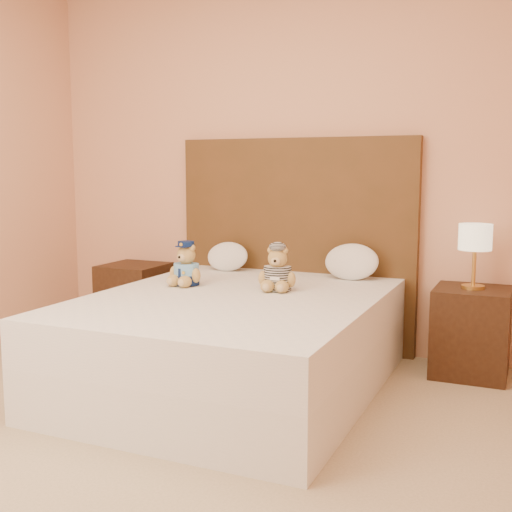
{
  "coord_description": "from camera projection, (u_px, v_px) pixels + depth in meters",
  "views": [
    {
      "loc": [
        1.59,
        -2.11,
        1.28
      ],
      "look_at": [
        0.03,
        1.45,
        0.75
      ],
      "focal_mm": 45.0,
      "sensor_mm": 36.0,
      "label": 1
    }
  ],
  "objects": [
    {
      "name": "ground",
      "position": [
        113.0,
        474.0,
        2.72
      ],
      "size": [
        4.0,
        4.5,
        0.0
      ],
      "primitive_type": "cube",
      "color": "tan",
      "rests_on": "ground"
    },
    {
      "name": "room_walls",
      "position": [
        162.0,
        51.0,
        2.89
      ],
      "size": [
        4.04,
        4.52,
        2.72
      ],
      "color": "tan",
      "rests_on": "ground"
    },
    {
      "name": "bed",
      "position": [
        235.0,
        342.0,
        3.77
      ],
      "size": [
        1.6,
        2.0,
        0.55
      ],
      "color": "white",
      "rests_on": "ground"
    },
    {
      "name": "headboard",
      "position": [
        295.0,
        243.0,
        4.62
      ],
      "size": [
        1.75,
        0.08,
        1.5
      ],
      "primitive_type": "cube",
      "color": "#523218",
      "rests_on": "ground"
    },
    {
      "name": "nightstand_left",
      "position": [
        135.0,
        299.0,
        4.99
      ],
      "size": [
        0.45,
        0.45,
        0.55
      ],
      "primitive_type": "cube",
      "color": "#362011",
      "rests_on": "ground"
    },
    {
      "name": "nightstand_right",
      "position": [
        471.0,
        332.0,
        4.0
      ],
      "size": [
        0.45,
        0.45,
        0.55
      ],
      "primitive_type": "cube",
      "color": "#362011",
      "rests_on": "ground"
    },
    {
      "name": "lamp",
      "position": [
        475.0,
        240.0,
        3.92
      ],
      "size": [
        0.2,
        0.2,
        0.4
      ],
      "color": "gold",
      "rests_on": "nightstand_right"
    },
    {
      "name": "teddy_police",
      "position": [
        186.0,
        264.0,
        4.05
      ],
      "size": [
        0.26,
        0.25,
        0.28
      ],
      "primitive_type": null,
      "rotation": [
        0.0,
        0.0,
        -0.11
      ],
      "color": "#A88141",
      "rests_on": "bed"
    },
    {
      "name": "teddy_prisoner",
      "position": [
        278.0,
        268.0,
        3.88
      ],
      "size": [
        0.28,
        0.27,
        0.27
      ],
      "primitive_type": null,
      "rotation": [
        0.0,
        0.0,
        0.16
      ],
      "color": "#A88141",
      "rests_on": "bed"
    },
    {
      "name": "pillow_left",
      "position": [
        227.0,
        255.0,
        4.65
      ],
      "size": [
        0.32,
        0.2,
        0.22
      ],
      "primitive_type": "ellipsoid",
      "color": "white",
      "rests_on": "bed"
    },
    {
      "name": "pillow_right",
      "position": [
        352.0,
        260.0,
        4.28
      ],
      "size": [
        0.37,
        0.24,
        0.26
      ],
      "primitive_type": "ellipsoid",
      "color": "white",
      "rests_on": "bed"
    }
  ]
}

